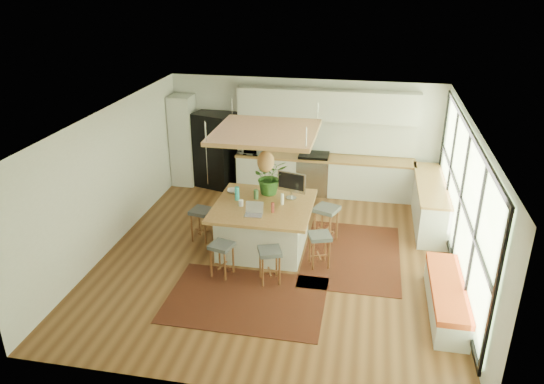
% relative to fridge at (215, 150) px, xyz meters
% --- Properties ---
extents(floor, '(7.00, 7.00, 0.00)m').
position_rel_fridge_xyz_m(floor, '(2.16, -3.21, -0.93)').
color(floor, '#533017').
rests_on(floor, ground).
extents(ceiling, '(7.00, 7.00, 0.00)m').
position_rel_fridge_xyz_m(ceiling, '(2.16, -3.21, 1.78)').
color(ceiling, white).
rests_on(ceiling, ground).
extents(wall_back, '(6.50, 0.00, 6.50)m').
position_rel_fridge_xyz_m(wall_back, '(2.16, 0.29, 0.42)').
color(wall_back, silver).
rests_on(wall_back, ground).
extents(wall_front, '(6.50, 0.00, 6.50)m').
position_rel_fridge_xyz_m(wall_front, '(2.16, -6.71, 0.42)').
color(wall_front, silver).
rests_on(wall_front, ground).
extents(wall_left, '(0.00, 7.00, 7.00)m').
position_rel_fridge_xyz_m(wall_left, '(-1.09, -3.21, 0.42)').
color(wall_left, silver).
rests_on(wall_left, ground).
extents(wall_right, '(0.00, 7.00, 7.00)m').
position_rel_fridge_xyz_m(wall_right, '(5.41, -3.21, 0.42)').
color(wall_right, silver).
rests_on(wall_right, ground).
extents(window_wall, '(0.10, 6.20, 2.60)m').
position_rel_fridge_xyz_m(window_wall, '(5.38, -3.21, 0.47)').
color(window_wall, black).
rests_on(window_wall, wall_right).
extents(pantry, '(0.55, 0.60, 2.25)m').
position_rel_fridge_xyz_m(pantry, '(-0.79, -0.03, 0.20)').
color(pantry, silver).
rests_on(pantry, floor).
extents(back_counter_base, '(4.20, 0.60, 0.88)m').
position_rel_fridge_xyz_m(back_counter_base, '(2.71, -0.03, -0.49)').
color(back_counter_base, silver).
rests_on(back_counter_base, floor).
extents(back_counter_top, '(4.24, 0.64, 0.05)m').
position_rel_fridge_xyz_m(back_counter_top, '(2.71, -0.03, -0.03)').
color(back_counter_top, olive).
rests_on(back_counter_top, back_counter_base).
extents(backsplash, '(4.20, 0.02, 0.80)m').
position_rel_fridge_xyz_m(backsplash, '(2.71, 0.27, 0.43)').
color(backsplash, white).
rests_on(backsplash, wall_back).
extents(upper_cabinets, '(4.20, 0.34, 0.70)m').
position_rel_fridge_xyz_m(upper_cabinets, '(2.71, 0.11, 1.22)').
color(upper_cabinets, silver).
rests_on(upper_cabinets, wall_back).
extents(range, '(0.76, 0.62, 1.00)m').
position_rel_fridge_xyz_m(range, '(2.46, -0.03, -0.43)').
color(range, '#A5A5AA').
rests_on(range, floor).
extents(right_counter_base, '(0.60, 2.50, 0.88)m').
position_rel_fridge_xyz_m(right_counter_base, '(5.09, -1.21, -0.49)').
color(right_counter_base, silver).
rests_on(right_counter_base, floor).
extents(right_counter_top, '(0.64, 2.54, 0.05)m').
position_rel_fridge_xyz_m(right_counter_top, '(5.09, -1.21, -0.03)').
color(right_counter_top, olive).
rests_on(right_counter_top, right_counter_base).
extents(window_bench, '(0.52, 2.00, 0.50)m').
position_rel_fridge_xyz_m(window_bench, '(5.11, -4.41, -0.68)').
color(window_bench, silver).
rests_on(window_bench, floor).
extents(ceiling_panel, '(1.86, 1.86, 0.80)m').
position_rel_fridge_xyz_m(ceiling_panel, '(1.86, -2.81, 1.12)').
color(ceiling_panel, olive).
rests_on(ceiling_panel, ceiling).
extents(rug_near, '(2.60, 1.80, 0.01)m').
position_rel_fridge_xyz_m(rug_near, '(1.91, -4.72, -0.92)').
color(rug_near, black).
rests_on(rug_near, floor).
extents(rug_right, '(1.80, 2.60, 0.01)m').
position_rel_fridge_xyz_m(rug_right, '(3.56, -2.91, -0.92)').
color(rug_right, black).
rests_on(rug_right, floor).
extents(fridge, '(1.09, 0.95, 1.86)m').
position_rel_fridge_xyz_m(fridge, '(0.00, 0.00, 0.00)').
color(fridge, black).
rests_on(fridge, floor).
extents(island, '(1.85, 1.85, 0.93)m').
position_rel_fridge_xyz_m(island, '(1.84, -2.94, -0.46)').
color(island, olive).
rests_on(island, floor).
extents(stool_near_left, '(0.46, 0.46, 0.63)m').
position_rel_fridge_xyz_m(stool_near_left, '(1.32, -4.06, -0.57)').
color(stool_near_left, '#404447').
rests_on(stool_near_left, floor).
extents(stool_near_right, '(0.49, 0.49, 0.64)m').
position_rel_fridge_xyz_m(stool_near_right, '(2.19, -4.11, -0.57)').
color(stool_near_right, '#404447').
rests_on(stool_near_right, floor).
extents(stool_right_front, '(0.49, 0.49, 0.65)m').
position_rel_fridge_xyz_m(stool_right_front, '(2.98, -3.40, -0.57)').
color(stool_right_front, '#404447').
rests_on(stool_right_front, floor).
extents(stool_right_back, '(0.56, 0.56, 0.74)m').
position_rel_fridge_xyz_m(stool_right_back, '(3.00, -2.42, -0.57)').
color(stool_right_back, '#404447').
rests_on(stool_right_back, floor).
extents(stool_left_side, '(0.47, 0.47, 0.67)m').
position_rel_fridge_xyz_m(stool_left_side, '(0.56, -2.86, -0.57)').
color(stool_left_side, '#404447').
rests_on(stool_left_side, floor).
extents(laptop, '(0.34, 0.36, 0.24)m').
position_rel_fridge_xyz_m(laptop, '(1.76, -3.44, 0.12)').
color(laptop, '#A5A5AA').
rests_on(laptop, island).
extents(monitor, '(0.62, 0.37, 0.55)m').
position_rel_fridge_xyz_m(monitor, '(2.31, -2.55, 0.26)').
color(monitor, '#A5A5AA').
rests_on(monitor, island).
extents(microwave, '(0.59, 0.36, 0.38)m').
position_rel_fridge_xyz_m(microwave, '(0.91, -0.08, 0.19)').
color(microwave, '#A5A5AA').
rests_on(microwave, back_counter_top).
extents(island_plant, '(0.89, 0.93, 0.56)m').
position_rel_fridge_xyz_m(island_plant, '(1.86, -2.40, 0.29)').
color(island_plant, '#1E4C19').
rests_on(island_plant, island).
extents(island_bowl, '(0.27, 0.27, 0.06)m').
position_rel_fridge_xyz_m(island_bowl, '(1.12, -2.49, 0.03)').
color(island_bowl, white).
rests_on(island_bowl, island).
extents(island_bottle_0, '(0.07, 0.07, 0.19)m').
position_rel_fridge_xyz_m(island_bottle_0, '(1.29, -2.84, 0.10)').
color(island_bottle_0, '#31BFC5').
rests_on(island_bottle_0, island).
extents(island_bottle_1, '(0.07, 0.07, 0.19)m').
position_rel_fridge_xyz_m(island_bottle_1, '(1.44, -3.09, 0.10)').
color(island_bottle_1, white).
rests_on(island_bottle_1, island).
extents(island_bottle_2, '(0.07, 0.07, 0.19)m').
position_rel_fridge_xyz_m(island_bottle_2, '(2.09, -3.24, 0.10)').
color(island_bottle_2, brown).
rests_on(island_bottle_2, island).
extents(island_bottle_3, '(0.07, 0.07, 0.19)m').
position_rel_fridge_xyz_m(island_bottle_3, '(2.19, -2.89, 0.10)').
color(island_bottle_3, white).
rests_on(island_bottle_3, island).
extents(island_bottle_4, '(0.07, 0.07, 0.19)m').
position_rel_fridge_xyz_m(island_bottle_4, '(1.64, -2.69, 0.10)').
color(island_bottle_4, '#4B7848').
rests_on(island_bottle_4, island).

